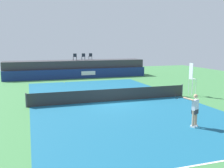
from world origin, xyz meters
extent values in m
plane|color=#3D7A42|center=(0.00, 3.00, 0.00)|extent=(48.00, 48.00, 0.00)
cube|color=#16597A|center=(0.00, 0.00, 0.00)|extent=(12.00, 22.00, 0.00)
cube|color=white|center=(0.00, -10.95, 0.01)|extent=(12.00, 0.10, 0.00)
cube|color=navy|center=(0.00, 13.50, 0.60)|extent=(18.00, 0.20, 1.20)
cube|color=white|center=(1.24, 13.39, 0.66)|extent=(1.80, 0.02, 0.50)
cube|color=#38383D|center=(0.00, 15.30, 1.10)|extent=(18.00, 2.80, 2.20)
cylinder|color=#1E232D|center=(0.07, 15.26, 2.42)|extent=(0.04, 0.04, 0.44)
cylinder|color=#1E232D|center=(-0.33, 15.30, 2.42)|extent=(0.04, 0.04, 0.44)
cylinder|color=#1E232D|center=(0.03, 14.86, 2.42)|extent=(0.04, 0.04, 0.44)
cylinder|color=#1E232D|center=(-0.37, 14.90, 2.42)|extent=(0.04, 0.04, 0.44)
cube|color=#1E232D|center=(-0.15, 15.08, 2.66)|extent=(0.48, 0.48, 0.03)
cube|color=#1E232D|center=(-0.17, 14.87, 2.88)|extent=(0.44, 0.07, 0.42)
cylinder|color=#1E232D|center=(1.21, 15.38, 2.42)|extent=(0.04, 0.04, 0.44)
cylinder|color=#1E232D|center=(0.80, 15.40, 2.42)|extent=(0.04, 0.04, 0.44)
cylinder|color=#1E232D|center=(1.18, 14.97, 2.42)|extent=(0.04, 0.04, 0.44)
cylinder|color=#1E232D|center=(0.78, 15.00, 2.42)|extent=(0.04, 0.04, 0.44)
cube|color=#1E232D|center=(0.99, 15.19, 2.66)|extent=(0.47, 0.47, 0.03)
cube|color=#1E232D|center=(0.98, 14.98, 2.88)|extent=(0.44, 0.05, 0.42)
cylinder|color=#1E232D|center=(2.19, 15.74, 2.42)|extent=(0.04, 0.04, 0.44)
cylinder|color=#1E232D|center=(1.79, 15.72, 2.42)|extent=(0.04, 0.04, 0.44)
cylinder|color=#1E232D|center=(2.21, 15.34, 2.42)|extent=(0.04, 0.04, 0.44)
cylinder|color=#1E232D|center=(1.81, 15.31, 2.42)|extent=(0.04, 0.04, 0.44)
cube|color=#1E232D|center=(2.00, 15.53, 2.66)|extent=(0.46, 0.46, 0.03)
cube|color=#1E232D|center=(2.01, 15.32, 2.88)|extent=(0.44, 0.05, 0.42)
cylinder|color=white|center=(7.40, -0.18, 0.70)|extent=(0.04, 0.04, 1.40)
cylinder|color=white|center=(7.37, 0.22, 0.70)|extent=(0.04, 0.04, 1.40)
cylinder|color=white|center=(7.00, -0.22, 0.70)|extent=(0.04, 0.04, 1.40)
cylinder|color=white|center=(6.97, 0.18, 0.70)|extent=(0.04, 0.04, 1.40)
cube|color=white|center=(7.18, 0.00, 1.41)|extent=(0.48, 0.48, 0.03)
cube|color=white|center=(6.98, -0.02, 2.09)|extent=(0.06, 0.44, 1.33)
cube|color=#2D2D2D|center=(0.00, 0.00, 0.47)|extent=(12.40, 0.02, 0.95)
cylinder|color=#4C4C51|center=(-6.20, 0.00, 0.50)|extent=(0.10, 0.10, 1.00)
cylinder|color=#4C4C51|center=(6.20, 0.00, 0.50)|extent=(0.10, 0.10, 1.00)
cube|color=white|center=(2.38, -7.15, 0.05)|extent=(0.21, 0.29, 0.10)
cylinder|color=tan|center=(2.38, -7.15, 0.51)|extent=(0.14, 0.14, 0.82)
cube|color=white|center=(2.16, -7.25, 0.05)|extent=(0.21, 0.29, 0.10)
cylinder|color=tan|center=(2.16, -7.25, 0.51)|extent=(0.14, 0.14, 0.82)
cube|color=#333338|center=(2.27, -7.20, 0.84)|extent=(0.40, 0.34, 0.24)
cube|color=silver|center=(2.27, -7.20, 1.20)|extent=(0.41, 0.33, 0.56)
sphere|color=tan|center=(2.27, -7.20, 1.66)|extent=(0.22, 0.22, 0.22)
cylinder|color=tan|center=(2.49, -7.10, 1.18)|extent=(0.09, 0.09, 0.60)
cylinder|color=tan|center=(1.94, -7.05, 1.50)|extent=(0.32, 0.59, 0.14)
cylinder|color=black|center=(1.78, -6.66, 1.53)|extent=(0.29, 0.15, 0.03)
torus|color=black|center=(1.66, -6.39, 1.53)|extent=(0.29, 0.14, 0.30)
sphere|color=#D8EA33|center=(-2.21, 10.42, 0.04)|extent=(0.07, 0.07, 0.07)
camera|label=1|loc=(-5.93, -18.32, 4.38)|focal=41.29mm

